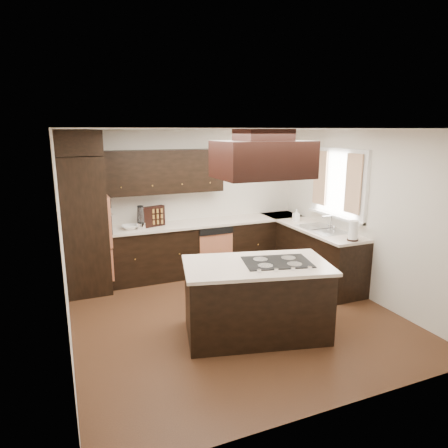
{
  "coord_description": "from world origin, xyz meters",
  "views": [
    {
      "loc": [
        -2.07,
        -4.64,
        2.48
      ],
      "look_at": [
        0.1,
        0.6,
        1.15
      ],
      "focal_mm": 32.0,
      "sensor_mm": 36.0,
      "label": 1
    }
  ],
  "objects_px": {
    "range_hood": "(262,159)",
    "spice_rack": "(153,216)",
    "island": "(256,301)",
    "oven_column": "(84,225)"
  },
  "relations": [
    {
      "from": "range_hood",
      "to": "spice_rack",
      "type": "bearing_deg",
      "value": 108.58
    },
    {
      "from": "island",
      "to": "range_hood",
      "type": "height_order",
      "value": "range_hood"
    },
    {
      "from": "oven_column",
      "to": "spice_rack",
      "type": "xyz_separation_m",
      "value": [
        1.09,
        0.09,
        0.03
      ]
    },
    {
      "from": "island",
      "to": "spice_rack",
      "type": "relative_size",
      "value": 4.12
    },
    {
      "from": "range_hood",
      "to": "spice_rack",
      "type": "xyz_separation_m",
      "value": [
        -0.79,
        2.34,
        -1.07
      ]
    },
    {
      "from": "island",
      "to": "range_hood",
      "type": "bearing_deg",
      "value": 33.24
    },
    {
      "from": "oven_column",
      "to": "spice_rack",
      "type": "distance_m",
      "value": 1.09
    },
    {
      "from": "oven_column",
      "to": "range_hood",
      "type": "height_order",
      "value": "range_hood"
    },
    {
      "from": "spice_rack",
      "to": "range_hood",
      "type": "bearing_deg",
      "value": -89.25
    },
    {
      "from": "range_hood",
      "to": "spice_rack",
      "type": "height_order",
      "value": "range_hood"
    }
  ]
}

